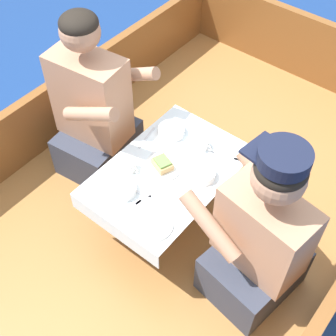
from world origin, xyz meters
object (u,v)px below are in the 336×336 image
coffee_cup_port (202,144)px  coffee_cup_starboard (129,166)px  person_port (94,112)px  sandwich (162,164)px  person_starboard (260,240)px

coffee_cup_port → coffee_cup_starboard: (-0.19, -0.35, 0.00)m
person_port → sandwich: (0.54, -0.06, 0.01)m
coffee_cup_port → coffee_cup_starboard: bearing=-118.8°
person_starboard → coffee_cup_starboard: size_ratio=9.97×
coffee_cup_port → person_port: bearing=-164.3°
person_starboard → coffee_cup_starboard: (-0.73, -0.05, 0.02)m
person_port → person_starboard: 1.16m
person_starboard → coffee_cup_port: bearing=-20.3°
coffee_cup_port → coffee_cup_starboard: 0.40m
sandwich → coffee_cup_port: bearing=73.1°
coffee_cup_starboard → coffee_cup_port: bearing=61.2°
person_port → sandwich: 0.55m
person_starboard → sandwich: person_starboard is taller
sandwich → coffee_cup_port: (0.07, 0.23, -0.00)m
sandwich → coffee_cup_port: 0.25m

